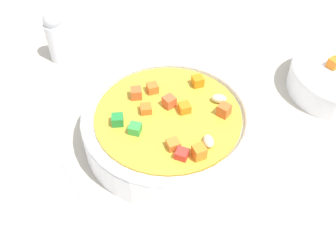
% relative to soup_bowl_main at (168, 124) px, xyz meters
% --- Properties ---
extents(ground_plane, '(1.40, 1.40, 0.02)m').
position_rel_soup_bowl_main_xyz_m(ground_plane, '(-0.00, 0.00, -0.04)').
color(ground_plane, '#BAB2A0').
extents(soup_bowl_main, '(0.21, 0.21, 0.06)m').
position_rel_soup_bowl_main_xyz_m(soup_bowl_main, '(0.00, 0.00, 0.00)').
color(soup_bowl_main, white).
rests_on(soup_bowl_main, ground_plane).
extents(spoon, '(0.05, 0.19, 0.01)m').
position_rel_soup_bowl_main_xyz_m(spoon, '(-0.14, -0.04, -0.02)').
color(spoon, silver).
rests_on(spoon, ground_plane).
extents(pepper_shaker, '(0.03, 0.03, 0.08)m').
position_rel_soup_bowl_main_xyz_m(pepper_shaker, '(0.00, 0.24, 0.01)').
color(pepper_shaker, silver).
rests_on(pepper_shaker, ground_plane).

